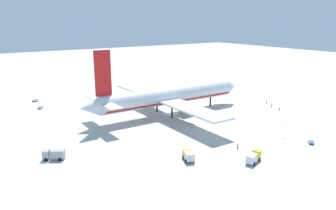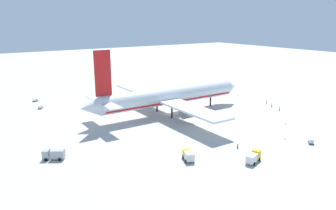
{
  "view_description": "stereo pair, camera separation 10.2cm",
  "coord_description": "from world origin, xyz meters",
  "px_view_note": "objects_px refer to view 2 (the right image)",
  "views": [
    {
      "loc": [
        -71.16,
        -104.79,
        37.16
      ],
      "look_at": [
        -3.66,
        -3.66,
        4.93
      ],
      "focal_mm": 34.74,
      "sensor_mm": 36.0,
      "label": 1
    },
    {
      "loc": [
        -71.07,
        -104.84,
        37.16
      ],
      "look_at": [
        -3.66,
        -3.66,
        4.93
      ],
      "focal_mm": 34.74,
      "sensor_mm": 36.0,
      "label": 2
    }
  ],
  "objects_px": {
    "baggage_cart_0": "(35,100)",
    "baggage_cart_2": "(40,107)",
    "service_truck_0": "(188,155)",
    "traffic_cone_2": "(191,87)",
    "ground_worker_0": "(272,105)",
    "traffic_cone_1": "(285,139)",
    "baggage_cart_1": "(311,141)",
    "airliner": "(168,96)",
    "service_truck_1": "(54,154)",
    "ground_worker_1": "(279,109)",
    "traffic_cone_3": "(85,104)",
    "ground_worker_3": "(238,146)",
    "traffic_cone_0": "(286,124)",
    "service_truck_2": "(253,157)",
    "ground_worker_2": "(266,102)"
  },
  "relations": [
    {
      "from": "baggage_cart_0",
      "to": "baggage_cart_2",
      "type": "xyz_separation_m",
      "value": [
        -0.91,
        -14.26,
        0.08
      ]
    },
    {
      "from": "service_truck_0",
      "to": "traffic_cone_2",
      "type": "height_order",
      "value": "service_truck_0"
    },
    {
      "from": "baggage_cart_2",
      "to": "service_truck_0",
      "type": "bearing_deg",
      "value": -74.91
    },
    {
      "from": "ground_worker_0",
      "to": "traffic_cone_1",
      "type": "xyz_separation_m",
      "value": [
        -28.53,
        -28.39,
        -0.61
      ]
    },
    {
      "from": "baggage_cart_1",
      "to": "ground_worker_0",
      "type": "distance_m",
      "value": 42.89
    },
    {
      "from": "airliner",
      "to": "baggage_cart_1",
      "type": "bearing_deg",
      "value": -69.65
    },
    {
      "from": "service_truck_1",
      "to": "ground_worker_1",
      "type": "xyz_separation_m",
      "value": [
        91.87,
        -2.42,
        -0.74
      ]
    },
    {
      "from": "traffic_cone_2",
      "to": "ground_worker_0",
      "type": "bearing_deg",
      "value": -86.61
    },
    {
      "from": "baggage_cart_2",
      "to": "traffic_cone_3",
      "type": "distance_m",
      "value": 18.65
    },
    {
      "from": "ground_worker_3",
      "to": "traffic_cone_0",
      "type": "bearing_deg",
      "value": 11.86
    },
    {
      "from": "service_truck_2",
      "to": "ground_worker_1",
      "type": "relative_size",
      "value": 3.67
    },
    {
      "from": "service_truck_1",
      "to": "traffic_cone_3",
      "type": "bearing_deg",
      "value": 62.31
    },
    {
      "from": "traffic_cone_1",
      "to": "service_truck_0",
      "type": "bearing_deg",
      "value": 172.87
    },
    {
      "from": "service_truck_0",
      "to": "baggage_cart_0",
      "type": "distance_m",
      "value": 93.78
    },
    {
      "from": "baggage_cart_1",
      "to": "ground_worker_2",
      "type": "height_order",
      "value": "ground_worker_2"
    },
    {
      "from": "service_truck_2",
      "to": "baggage_cart_2",
      "type": "distance_m",
      "value": 94.52
    },
    {
      "from": "service_truck_2",
      "to": "traffic_cone_3",
      "type": "distance_m",
      "value": 85.34
    },
    {
      "from": "baggage_cart_1",
      "to": "ground_worker_1",
      "type": "height_order",
      "value": "ground_worker_1"
    },
    {
      "from": "ground_worker_0",
      "to": "traffic_cone_2",
      "type": "height_order",
      "value": "ground_worker_0"
    },
    {
      "from": "airliner",
      "to": "ground_worker_2",
      "type": "height_order",
      "value": "airliner"
    },
    {
      "from": "ground_worker_1",
      "to": "traffic_cone_0",
      "type": "distance_m",
      "value": 18.75
    },
    {
      "from": "service_truck_0",
      "to": "ground_worker_0",
      "type": "bearing_deg",
      "value": 20.62
    },
    {
      "from": "traffic_cone_1",
      "to": "ground_worker_2",
      "type": "bearing_deg",
      "value": 47.11
    },
    {
      "from": "service_truck_1",
      "to": "ground_worker_3",
      "type": "xyz_separation_m",
      "value": [
        47.46,
        -22.14,
        -0.76
      ]
    },
    {
      "from": "service_truck_2",
      "to": "traffic_cone_1",
      "type": "height_order",
      "value": "service_truck_2"
    },
    {
      "from": "ground_worker_0",
      "to": "ground_worker_3",
      "type": "height_order",
      "value": "ground_worker_0"
    },
    {
      "from": "service_truck_1",
      "to": "ground_worker_2",
      "type": "height_order",
      "value": "service_truck_1"
    },
    {
      "from": "ground_worker_2",
      "to": "traffic_cone_0",
      "type": "xyz_separation_m",
      "value": [
        -18.03,
        -23.97,
        -0.62
      ]
    },
    {
      "from": "service_truck_1",
      "to": "baggage_cart_0",
      "type": "distance_m",
      "value": 71.56
    },
    {
      "from": "baggage_cart_0",
      "to": "ground_worker_2",
      "type": "distance_m",
      "value": 106.58
    },
    {
      "from": "service_truck_2",
      "to": "traffic_cone_1",
      "type": "xyz_separation_m",
      "value": [
        21.46,
        6.17,
        -1.22
      ]
    },
    {
      "from": "ground_worker_1",
      "to": "traffic_cone_3",
      "type": "xyz_separation_m",
      "value": [
        -64.41,
        54.76,
        -0.55
      ]
    },
    {
      "from": "service_truck_0",
      "to": "traffic_cone_2",
      "type": "distance_m",
      "value": 98.35
    },
    {
      "from": "service_truck_2",
      "to": "baggage_cart_0",
      "type": "height_order",
      "value": "service_truck_2"
    },
    {
      "from": "airliner",
      "to": "service_truck_1",
      "type": "bearing_deg",
      "value": -158.94
    },
    {
      "from": "service_truck_1",
      "to": "baggage_cart_1",
      "type": "height_order",
      "value": "service_truck_1"
    },
    {
      "from": "baggage_cart_0",
      "to": "ground_worker_2",
      "type": "height_order",
      "value": "ground_worker_2"
    },
    {
      "from": "service_truck_0",
      "to": "traffic_cone_2",
      "type": "bearing_deg",
      "value": 51.97
    },
    {
      "from": "airliner",
      "to": "traffic_cone_1",
      "type": "relative_size",
      "value": 132.75
    },
    {
      "from": "service_truck_2",
      "to": "traffic_cone_1",
      "type": "distance_m",
      "value": 22.36
    },
    {
      "from": "service_truck_2",
      "to": "ground_worker_2",
      "type": "relative_size",
      "value": 3.4
    },
    {
      "from": "ground_worker_0",
      "to": "traffic_cone_0",
      "type": "height_order",
      "value": "ground_worker_0"
    },
    {
      "from": "ground_worker_2",
      "to": "ground_worker_3",
      "type": "distance_m",
      "value": 57.82
    },
    {
      "from": "baggage_cart_1",
      "to": "ground_worker_3",
      "type": "xyz_separation_m",
      "value": [
        -21.75,
        9.73,
        -0.01
      ]
    },
    {
      "from": "traffic_cone_0",
      "to": "traffic_cone_2",
      "type": "xyz_separation_m",
      "value": [
        12.21,
        72.27,
        0.0
      ]
    },
    {
      "from": "ground_worker_3",
      "to": "traffic_cone_2",
      "type": "bearing_deg",
      "value": 61.21
    },
    {
      "from": "airliner",
      "to": "traffic_cone_3",
      "type": "distance_m",
      "value": 40.71
    },
    {
      "from": "traffic_cone_0",
      "to": "airliner",
      "type": "bearing_deg",
      "value": 129.04
    },
    {
      "from": "ground_worker_1",
      "to": "ground_worker_2",
      "type": "distance_m",
      "value": 11.77
    },
    {
      "from": "traffic_cone_2",
      "to": "ground_worker_2",
      "type": "bearing_deg",
      "value": -83.12
    }
  ]
}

